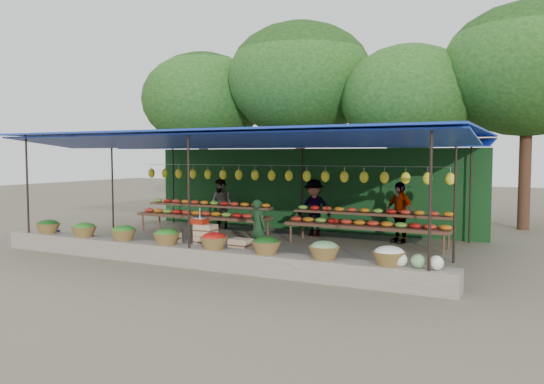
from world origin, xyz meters
The scene contains 16 objects.
ground centered at (0.00, 0.00, 0.00)m, with size 60.00×60.00×0.00m, color #69634E.
stone_curb centered at (0.00, -2.75, 0.20)m, with size 10.60×0.55×0.40m, color #685F53.
stall_canopy centered at (0.00, 0.07, 2.68)m, with size 10.80×6.60×2.82m.
produce_baskets centered at (-0.10, -2.75, 0.56)m, with size 8.98×0.58×0.34m.
netting_backdrop centered at (0.00, 3.15, 1.25)m, with size 10.60×0.06×2.50m, color #1B4C23.
tree_row centered at (0.50, 6.09, 4.70)m, with size 16.51×5.50×7.12m.
fruit_table_left centered at (-2.49, 1.35, 0.61)m, with size 4.21×0.95×0.93m.
fruit_table_right centered at (2.51, 1.35, 0.61)m, with size 4.21×0.95×0.93m.
crate_counter centered at (-0.23, -1.99, 0.31)m, with size 2.36×0.35×0.77m.
weighing_scale centered at (-0.36, -1.99, 0.86)m, with size 0.34×0.34×0.36m.
vendor_seated centered at (0.64, -1.11, 0.65)m, with size 0.47×0.31×1.29m, color #18341B.
customer_left centered at (-2.46, 2.25, 0.78)m, with size 0.76×0.59×1.56m, color slate.
customer_mid centered at (0.71, 2.14, 0.81)m, with size 1.05×0.60×1.62m, color slate.
customer_right centered at (3.15, 2.07, 0.81)m, with size 0.94×0.39×1.61m, color slate.
blue_crate_front centered at (-4.49, -2.41, 0.16)m, with size 0.53×0.38×0.32m, color navy.
blue_crate_back centered at (-5.54, -1.62, 0.13)m, with size 0.44×0.32×0.27m, color navy.
Camera 1 is at (6.36, -11.76, 2.31)m, focal length 35.00 mm.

